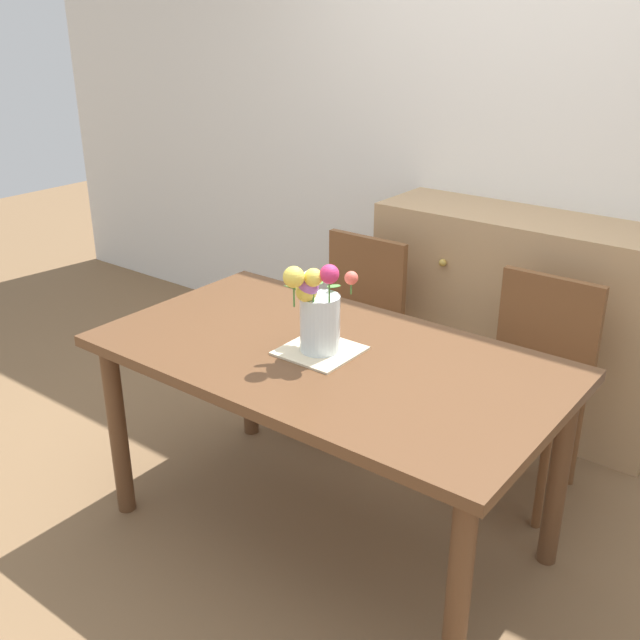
{
  "coord_description": "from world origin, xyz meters",
  "views": [
    {
      "loc": [
        1.39,
        -1.85,
        1.89
      ],
      "look_at": [
        -0.02,
        -0.01,
        0.9
      ],
      "focal_mm": 41.46,
      "sensor_mm": 36.0,
      "label": 1
    }
  ],
  "objects_px": {
    "dining_table": "(327,377)",
    "chair_right": "(533,372)",
    "dresser": "(518,318)",
    "flower_vase": "(317,309)",
    "chair_left": "(352,319)"
  },
  "relations": [
    {
      "from": "dining_table",
      "to": "chair_right",
      "type": "distance_m",
      "value": 0.93
    },
    {
      "from": "chair_right",
      "to": "dresser",
      "type": "relative_size",
      "value": 0.64
    },
    {
      "from": "dining_table",
      "to": "chair_left",
      "type": "distance_m",
      "value": 0.93
    },
    {
      "from": "dining_table",
      "to": "chair_left",
      "type": "height_order",
      "value": "chair_left"
    },
    {
      "from": "dining_table",
      "to": "chair_right",
      "type": "bearing_deg",
      "value": 60.59
    },
    {
      "from": "chair_right",
      "to": "dresser",
      "type": "xyz_separation_m",
      "value": [
        -0.3,
        0.53,
        -0.02
      ]
    },
    {
      "from": "chair_left",
      "to": "dresser",
      "type": "relative_size",
      "value": 0.64
    },
    {
      "from": "chair_right",
      "to": "flower_vase",
      "type": "distance_m",
      "value": 1.04
    },
    {
      "from": "chair_left",
      "to": "chair_right",
      "type": "height_order",
      "value": "same"
    },
    {
      "from": "chair_right",
      "to": "dresser",
      "type": "distance_m",
      "value": 0.61
    },
    {
      "from": "chair_left",
      "to": "dresser",
      "type": "bearing_deg",
      "value": -138.23
    },
    {
      "from": "dresser",
      "to": "flower_vase",
      "type": "xyz_separation_m",
      "value": [
        -0.17,
        -1.36,
        0.44
      ]
    },
    {
      "from": "dining_table",
      "to": "dresser",
      "type": "bearing_deg",
      "value": 83.55
    },
    {
      "from": "dining_table",
      "to": "chair_right",
      "type": "xyz_separation_m",
      "value": [
        0.45,
        0.8,
        -0.16
      ]
    },
    {
      "from": "dining_table",
      "to": "dresser",
      "type": "xyz_separation_m",
      "value": [
        0.15,
        1.33,
        -0.18
      ]
    }
  ]
}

